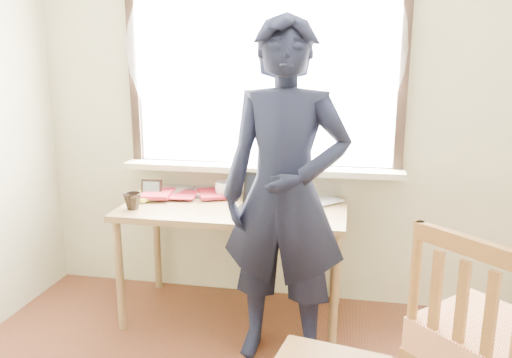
% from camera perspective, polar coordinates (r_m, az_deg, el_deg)
% --- Properties ---
extents(room_shell, '(3.52, 4.02, 2.61)m').
position_cam_1_polar(room_shell, '(1.52, -4.66, 13.81)').
color(room_shell, beige).
rests_on(room_shell, ground).
extents(desk, '(1.39, 0.69, 0.74)m').
position_cam_1_polar(desk, '(3.13, -2.56, -4.46)').
color(desk, olive).
rests_on(desk, ground).
extents(laptop, '(0.33, 0.28, 0.21)m').
position_cam_1_polar(laptop, '(3.02, 0.93, -2.60)').
color(laptop, black).
rests_on(laptop, desk).
extents(mug_white, '(0.15, 0.15, 0.11)m').
position_cam_1_polar(mug_white, '(3.29, -3.53, -1.21)').
color(mug_white, white).
rests_on(mug_white, desk).
extents(mug_dark, '(0.15, 0.15, 0.10)m').
position_cam_1_polar(mug_dark, '(3.12, -13.95, -2.47)').
color(mug_dark, black).
rests_on(mug_dark, desk).
extents(mouse, '(0.10, 0.07, 0.04)m').
position_cam_1_polar(mouse, '(2.94, 4.65, -3.71)').
color(mouse, black).
rests_on(mouse, desk).
extents(desk_clutter, '(0.77, 0.55, 0.03)m').
position_cam_1_polar(desk_clutter, '(3.38, -8.46, -1.59)').
color(desk_clutter, white).
rests_on(desk_clutter, desk).
extents(book_a, '(0.22, 0.28, 0.02)m').
position_cam_1_polar(book_a, '(3.42, -7.22, -1.44)').
color(book_a, white).
rests_on(book_a, desk).
extents(book_b, '(0.28, 0.29, 0.02)m').
position_cam_1_polar(book_b, '(3.26, 6.51, -2.24)').
color(book_b, white).
rests_on(book_b, desk).
extents(picture_frame, '(0.14, 0.03, 0.11)m').
position_cam_1_polar(picture_frame, '(3.36, -11.83, -1.14)').
color(picture_frame, black).
rests_on(picture_frame, desk).
extents(side_chair, '(0.66, 0.66, 1.03)m').
position_cam_1_polar(side_chair, '(2.23, 24.72, -17.00)').
color(side_chair, olive).
rests_on(side_chair, ground).
extents(person, '(0.71, 0.49, 1.86)m').
position_cam_1_polar(person, '(2.64, 3.32, -1.94)').
color(person, black).
rests_on(person, ground).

